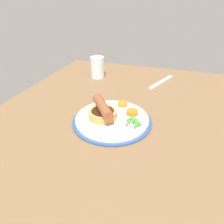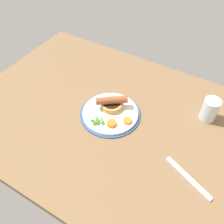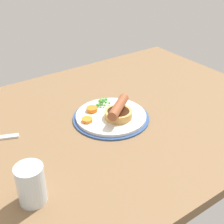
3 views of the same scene
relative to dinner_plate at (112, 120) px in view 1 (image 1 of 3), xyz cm
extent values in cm
cube|color=brown|center=(-0.90, -0.93, -2.07)|extent=(110.00, 80.00, 3.00)
cylinder|color=#2D4C84|center=(0.00, 0.00, -0.32)|extent=(23.29, 23.29, 0.50)
cylinder|color=silver|center=(0.00, 0.00, 0.13)|extent=(21.43, 21.43, 1.40)
cylinder|color=tan|center=(-0.63, 2.56, 1.95)|extent=(8.25, 8.25, 2.24)
cylinder|color=#33190C|center=(-0.63, 2.56, 2.92)|extent=(6.60, 6.60, 0.30)
cylinder|color=brown|center=(-0.63, 2.56, 4.49)|extent=(11.29, 9.40, 2.84)
sphere|color=green|center=(-3.47, -7.64, 1.56)|extent=(0.97, 0.97, 0.97)
sphere|color=green|center=(-1.50, -7.75, 1.79)|extent=(0.71, 0.71, 0.71)
sphere|color=green|center=(-2.00, -5.65, 1.81)|extent=(0.76, 0.76, 0.76)
sphere|color=green|center=(-2.50, -7.60, 1.82)|extent=(0.92, 0.92, 0.92)
sphere|color=#58A53A|center=(-1.86, -8.68, 1.49)|extent=(0.78, 0.78, 0.78)
sphere|color=#58983F|center=(-1.61, -6.67, 2.17)|extent=(0.71, 0.71, 0.71)
sphere|color=#4B9D32|center=(-1.66, -7.31, 2.01)|extent=(0.85, 0.85, 0.85)
sphere|color=#4EA03F|center=(-1.36, -6.57, 2.08)|extent=(0.72, 0.72, 0.72)
sphere|color=green|center=(-2.99, -5.25, 1.47)|extent=(0.71, 0.71, 0.71)
sphere|color=green|center=(-0.26, -5.56, 1.63)|extent=(0.86, 0.86, 0.86)
sphere|color=green|center=(0.58, -6.17, 1.51)|extent=(0.96, 0.96, 0.96)
sphere|color=green|center=(-0.86, -7.66, 1.83)|extent=(0.89, 0.89, 0.89)
sphere|color=#51A83B|center=(-2.51, -8.15, 1.57)|extent=(0.73, 0.73, 0.73)
sphere|color=#559B33|center=(-1.39, -4.90, 1.54)|extent=(0.70, 0.70, 0.70)
sphere|color=green|center=(-1.60, -7.98, 1.82)|extent=(0.93, 0.93, 0.93)
sphere|color=#55A731|center=(-1.16, -6.83, 2.12)|extent=(0.95, 0.95, 0.95)
sphere|color=green|center=(-1.64, -7.65, 1.88)|extent=(0.83, 0.83, 0.83)
sphere|color=green|center=(-1.72, -6.58, 2.24)|extent=(0.95, 0.95, 0.95)
sphere|color=#4C9E38|center=(0.78, -6.67, 1.25)|extent=(0.84, 0.84, 0.84)
cylinder|color=orange|center=(3.54, -5.15, 1.44)|extent=(4.06, 4.06, 1.21)
cylinder|color=orange|center=(7.88, -1.01, 1.31)|extent=(4.45, 4.45, 0.96)
cube|color=silver|center=(34.79, -10.62, -0.27)|extent=(17.25, 8.34, 0.60)
cylinder|color=silver|center=(32.42, 17.36, 3.98)|extent=(6.05, 6.05, 9.09)
camera|label=1|loc=(-46.83, -15.28, 31.98)|focal=32.00mm
camera|label=2|loc=(33.40, -54.99, 71.12)|focal=40.00mm
camera|label=3|loc=(46.09, 66.01, 50.23)|focal=50.00mm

